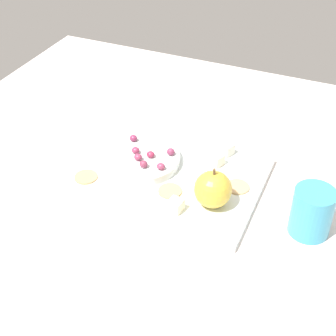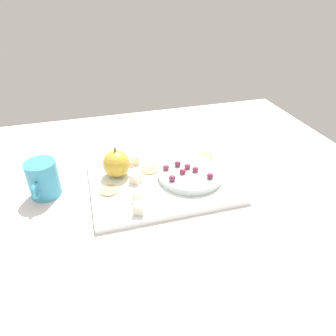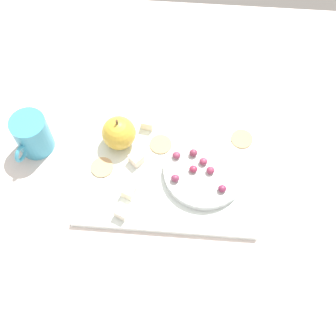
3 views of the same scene
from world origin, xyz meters
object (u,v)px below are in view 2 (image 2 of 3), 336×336
grape_0 (183,171)px  cheese_cube_3 (138,196)px  grape_2 (195,169)px  cracker_0 (205,156)px  platter (161,181)px  cheese_cube_2 (135,160)px  apple_whole (116,164)px  grape_4 (178,164)px  cup (43,179)px  serving_dish (190,174)px  cracker_2 (109,190)px  cracker_1 (150,170)px  grape_3 (210,176)px  grape_5 (172,178)px  cheese_cube_1 (135,178)px  grape_1 (166,167)px  grape_6 (187,166)px  cheese_cube_0 (139,208)px

grape_0 → cheese_cube_3: bearing=22.9°
grape_2 → cracker_0: bearing=-125.3°
cheese_cube_3 → platter: bearing=-136.3°
cheese_cube_2 → cheese_cube_3: (2.37, 17.04, 0.00)cm
apple_whole → grape_0: 17.82cm
cheese_cube_2 → grape_4: grape_4 is taller
cracker_0 → cup: cup is taller
cheese_cube_2 → grape_2: 18.37cm
serving_dish → cracker_2: (21.83, 0.23, -0.75)cm
cracker_2 → grape_2: 23.21cm
cracker_1 → grape_3: bearing=141.3°
grape_3 → grape_5: (9.71, -1.56, 0.07)cm
cracker_0 → cheese_cube_1: bearing=18.1°
platter → cheese_cube_2: bearing=-62.7°
cracker_1 → grape_4: grape_4 is taller
grape_1 → grape_3: same height
cheese_cube_2 → grape_6: 15.93cm
cheese_cube_2 → grape_5: bearing=116.7°
platter → grape_2: grape_2 is taller
cheese_cube_3 → cup: 24.53cm
cheese_cube_1 → grape_2: grape_2 is taller
grape_6 → grape_4: bearing=-40.2°
grape_5 → cheese_cube_1: bearing=-28.3°
platter → cheese_cube_0: size_ratio=14.82×
serving_dish → cup: cup is taller
apple_whole → serving_dish: bearing=160.8°
cup → cheese_cube_1: bearing=172.4°
grape_5 → serving_dish: bearing=-154.5°
cheese_cube_3 → cracker_0: (-23.41, -15.12, -1.08)cm
cheese_cube_0 → cracker_2: (5.75, -10.24, -1.08)cm
cheese_cube_1 → cheese_cube_3: bearing=84.6°
cheese_cube_0 → grape_4: (-13.57, -13.92, 1.44)cm
cheese_cube_3 → cheese_cube_1: bearing=-95.4°
cheese_cube_2 → grape_5: (-7.03, 14.00, 1.44)cm
cracker_2 → grape_2: grape_2 is taller
cracker_0 → grape_5: grape_5 is taller
cheese_cube_2 → grape_5: 15.73cm
cracker_1 → grape_3: grape_3 is taller
cheese_cube_0 → grape_6: 19.91cm
cheese_cube_1 → cracker_0: bearing=-161.9°
cup → cracker_1: bearing=-176.7°
cheese_cube_2 → grape_6: grape_6 is taller
cracker_1 → grape_6: grape_6 is taller
platter → grape_0: grape_0 is taller
platter → grape_6: size_ratio=21.81×
cheese_cube_2 → grape_4: (-10.45, 7.72, 1.44)cm
cheese_cube_3 → grape_1: bearing=-137.6°
apple_whole → grape_2: apple_whole is taller
cheese_cube_3 → cracker_0: size_ratio=0.53×
cracker_2 → platter: bearing=-173.8°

